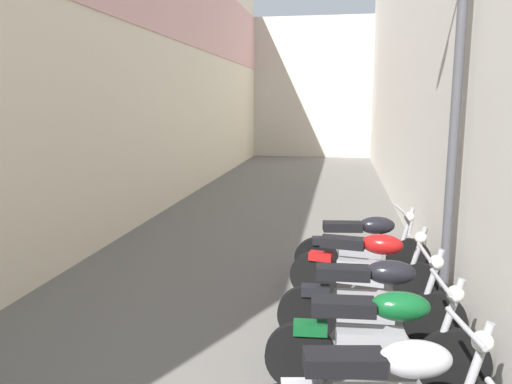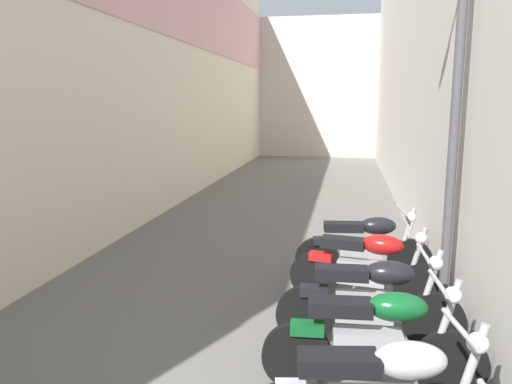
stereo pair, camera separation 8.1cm
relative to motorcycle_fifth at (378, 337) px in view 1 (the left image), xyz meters
name	(u,v)px [view 1 (the left image)]	position (x,y,z in m)	size (l,w,h in m)	color
ground_plane	(264,239)	(-1.65, 4.67, -0.50)	(40.03, 40.03, 0.00)	#66635E
building_left	(150,52)	(-4.43, 6.62, 2.98)	(0.45, 24.03, 6.89)	beige
building_right	(421,31)	(1.14, 6.66, 3.29)	(0.45, 24.03, 7.58)	beige
building_far_end	(313,88)	(-1.65, 19.68, 2.55)	(8.18, 2.00, 6.09)	beige
motorcycle_fifth	(378,337)	(0.00, 0.00, 0.00)	(1.85, 0.58, 1.04)	black
motorcycle_sixth	(372,299)	(0.00, 0.84, 0.00)	(1.85, 0.58, 1.04)	black
motorcycle_seventh	(367,266)	(0.00, 1.88, 0.00)	(1.83, 0.58, 1.04)	black
motorcycle_eighth	(363,245)	(0.00, 2.76, 0.00)	(1.85, 0.58, 1.04)	black
street_lamp	(448,76)	(0.70, 1.42, 2.18)	(0.79, 0.18, 4.57)	#47474C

